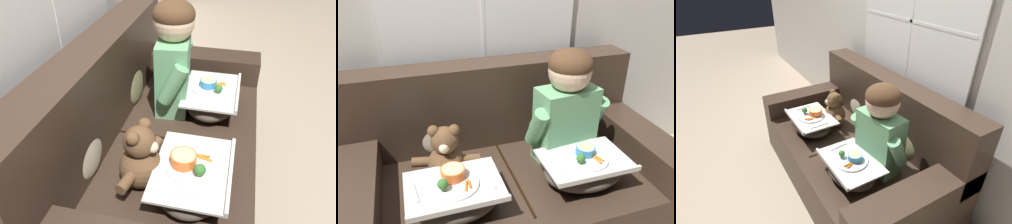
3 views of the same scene
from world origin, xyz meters
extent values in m
plane|color=tan|center=(0.00, 0.00, 0.00)|extent=(14.00, 14.00, 0.00)
cube|color=beige|center=(0.00, 0.60, 1.30)|extent=(8.00, 0.05, 2.60)
cube|color=white|center=(0.00, 0.55, 1.39)|extent=(1.23, 0.02, 1.25)
cube|color=black|center=(0.00, 0.56, 1.39)|extent=(1.18, 0.01, 1.20)
cube|color=white|center=(0.00, 0.55, 1.39)|extent=(0.02, 0.02, 1.20)
cube|color=white|center=(0.00, 0.55, 1.39)|extent=(1.18, 0.02, 0.02)
cube|color=#38281E|center=(0.00, 0.00, 0.21)|extent=(1.85, 1.00, 0.41)
cube|color=#38281E|center=(0.00, 0.39, 0.68)|extent=(1.85, 0.22, 0.53)
cube|color=#38281E|center=(-0.81, 0.00, 0.50)|extent=(0.22, 1.00, 0.18)
cube|color=#38281E|center=(0.81, 0.00, 0.50)|extent=(0.22, 1.00, 0.18)
cube|color=black|center=(0.00, -0.02, 0.41)|extent=(0.01, 0.74, 0.01)
ellipsoid|color=#898456|center=(0.35, 0.32, 0.57)|extent=(0.34, 0.17, 0.36)
ellipsoid|color=#C1B293|center=(-0.35, 0.32, 0.57)|extent=(0.31, 0.15, 0.33)
cube|color=#66A370|center=(0.35, 0.04, 0.64)|extent=(0.36, 0.22, 0.46)
sphere|color=beige|center=(0.35, 0.04, 0.97)|extent=(0.24, 0.24, 0.24)
ellipsoid|color=#4C331E|center=(0.35, 0.04, 1.01)|extent=(0.24, 0.24, 0.17)
cylinder|color=#66A370|center=(0.16, 0.00, 0.68)|extent=(0.11, 0.19, 0.25)
cylinder|color=#66A370|center=(0.55, 0.04, 0.68)|extent=(0.11, 0.19, 0.25)
sphere|color=brown|center=(-0.35, 0.04, 0.51)|extent=(0.21, 0.21, 0.21)
sphere|color=brown|center=(-0.35, 0.04, 0.67)|extent=(0.15, 0.15, 0.15)
sphere|color=brown|center=(-0.40, 0.05, 0.72)|extent=(0.06, 0.06, 0.06)
sphere|color=brown|center=(-0.30, 0.03, 0.72)|extent=(0.06, 0.06, 0.06)
sphere|color=beige|center=(-0.37, -0.03, 0.66)|extent=(0.05, 0.05, 0.05)
sphere|color=black|center=(-0.37, -0.04, 0.66)|extent=(0.02, 0.02, 0.02)
cylinder|color=brown|center=(-0.48, 0.06, 0.54)|extent=(0.11, 0.07, 0.05)
cylinder|color=brown|center=(-0.22, 0.01, 0.54)|extent=(0.11, 0.07, 0.05)
cylinder|color=brown|center=(-0.42, -0.05, 0.44)|extent=(0.07, 0.10, 0.05)
cylinder|color=brown|center=(-0.33, -0.07, 0.44)|extent=(0.07, 0.10, 0.05)
ellipsoid|color=#473D33|center=(0.35, -0.21, 0.48)|extent=(0.44, 0.32, 0.14)
cube|color=beige|center=(0.35, -0.21, 0.55)|extent=(0.46, 0.33, 0.01)
cube|color=beige|center=(0.35, -0.37, 0.57)|extent=(0.46, 0.02, 0.02)
cylinder|color=silver|center=(0.35, -0.21, 0.57)|extent=(0.25, 0.25, 0.01)
cylinder|color=#3889C1|center=(0.37, -0.18, 0.59)|extent=(0.10, 0.10, 0.05)
cylinder|color=#E5D189|center=(0.37, -0.18, 0.61)|extent=(0.09, 0.09, 0.01)
sphere|color=#38702D|center=(0.30, -0.25, 0.60)|extent=(0.05, 0.05, 0.05)
cylinder|color=#7A9E56|center=(0.30, -0.25, 0.58)|extent=(0.02, 0.02, 0.02)
cylinder|color=orange|center=(0.39, -0.26, 0.58)|extent=(0.02, 0.06, 0.01)
cylinder|color=orange|center=(0.41, -0.25, 0.58)|extent=(0.03, 0.05, 0.01)
cube|color=silver|center=(0.17, -0.21, 0.56)|extent=(0.03, 0.14, 0.01)
ellipsoid|color=#473D33|center=(-0.35, -0.21, 0.48)|extent=(0.44, 0.33, 0.14)
cube|color=beige|center=(-0.35, -0.21, 0.55)|extent=(0.46, 0.35, 0.01)
cube|color=beige|center=(-0.35, -0.37, 0.57)|extent=(0.46, 0.02, 0.02)
cylinder|color=silver|center=(-0.35, -0.21, 0.57)|extent=(0.24, 0.24, 0.01)
cylinder|color=orange|center=(-0.35, -0.16, 0.60)|extent=(0.12, 0.12, 0.05)
cylinder|color=#E5D189|center=(-0.35, -0.16, 0.62)|extent=(0.10, 0.10, 0.01)
sphere|color=#38702D|center=(-0.41, -0.24, 0.61)|extent=(0.05, 0.05, 0.05)
cylinder|color=#7A9E56|center=(-0.41, -0.24, 0.58)|extent=(0.02, 0.02, 0.02)
cylinder|color=orange|center=(-0.30, -0.25, 0.58)|extent=(0.02, 0.07, 0.01)
cylinder|color=orange|center=(-0.28, -0.24, 0.58)|extent=(0.01, 0.06, 0.01)
cube|color=silver|center=(-0.53, -0.21, 0.56)|extent=(0.03, 0.14, 0.01)
cube|color=silver|center=(-0.17, -0.21, 0.56)|extent=(0.02, 0.17, 0.01)
camera|label=1|loc=(-1.41, -0.34, 1.59)|focal=35.00mm
camera|label=2|loc=(-0.49, -1.45, 1.58)|focal=35.00mm
camera|label=3|loc=(1.57, -0.97, 1.79)|focal=28.00mm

